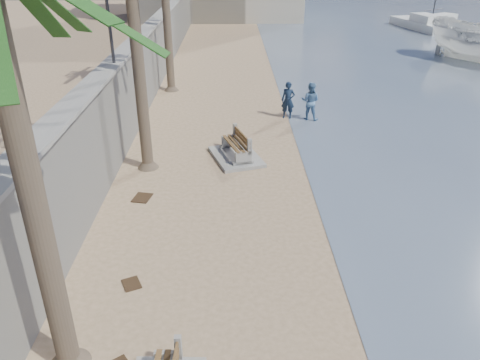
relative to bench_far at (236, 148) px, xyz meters
name	(u,v)px	position (x,y,z in m)	size (l,w,h in m)	color
seawall	(149,64)	(-4.63, 8.71, 1.31)	(0.45, 70.00, 3.50)	gray
wall_cap	(146,29)	(-4.63, 8.71, 3.11)	(0.80, 70.00, 0.12)	gray
bench_far	(236,148)	(0.00, 0.00, 0.00)	(2.30, 2.80, 1.01)	gray
person_a	(288,98)	(2.54, 4.76, 0.57)	(0.73, 0.49, 2.02)	#132034
person_b	(310,99)	(3.57, 4.52, 0.56)	(0.97, 0.75, 2.01)	#4D749F
yacht_far	(419,25)	(18.59, 31.20, -0.09)	(7.80, 2.18, 1.50)	silver
sailboat_west	(432,18)	(21.90, 36.35, -0.11)	(6.75, 5.42, 10.44)	silver
debris_c	(142,198)	(-3.17, -3.19, -0.43)	(0.68, 0.54, 0.03)	#382616
debris_d	(132,284)	(-2.69, -7.62, -0.43)	(0.51, 0.41, 0.03)	#382616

